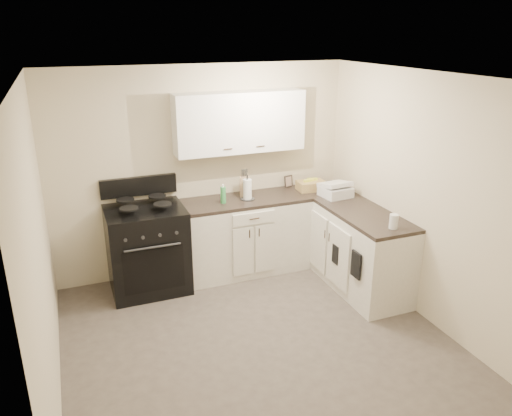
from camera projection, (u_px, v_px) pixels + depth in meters
name	position (u px, v px, depth m)	size (l,w,h in m)	color
floor	(258.00, 342.00, 4.85)	(3.60, 3.60, 0.00)	#473F38
ceiling	(258.00, 78.00, 4.00)	(3.60, 3.60, 0.00)	white
wall_back	(203.00, 171.00, 6.00)	(3.60, 3.60, 0.00)	beige
wall_right	(423.00, 198.00, 5.04)	(3.60, 3.60, 0.00)	beige
wall_left	(39.00, 254.00, 3.80)	(3.60, 3.60, 0.00)	beige
wall_front	(374.00, 330.00, 2.85)	(3.60, 3.60, 0.00)	beige
base_cabinets_back	(245.00, 236.00, 6.15)	(1.55, 0.60, 0.90)	silver
base_cabinets_right	(348.00, 243.00, 5.96)	(0.60, 1.90, 0.90)	silver
countertop_back	(245.00, 200.00, 5.99)	(1.55, 0.60, 0.04)	black
countertop_right	(351.00, 206.00, 5.80)	(0.60, 1.90, 0.04)	black
upper_cabinets	(240.00, 122.00, 5.81)	(1.55, 0.30, 0.70)	white
stove	(148.00, 251.00, 5.72)	(0.87, 0.74, 1.05)	black
knife_block	(245.00, 186.00, 6.04)	(0.11, 0.10, 0.25)	#DAB386
paper_towel	(247.00, 189.00, 5.93)	(0.10, 0.10, 0.25)	white
soap_bottle	(223.00, 195.00, 5.82)	(0.06, 0.06, 0.19)	green
picture_frame	(288.00, 181.00, 6.42)	(0.12, 0.02, 0.15)	black
wicker_basket	(311.00, 186.00, 6.30)	(0.34, 0.23, 0.11)	tan
countertop_grill	(336.00, 192.00, 6.06)	(0.33, 0.31, 0.12)	white
glass_jar	(394.00, 221.00, 5.08)	(0.09, 0.09, 0.15)	silver
oven_mitt_near	(356.00, 265.00, 5.22)	(0.02, 0.17, 0.29)	black
oven_mitt_far	(336.00, 254.00, 5.61)	(0.02, 0.13, 0.22)	black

